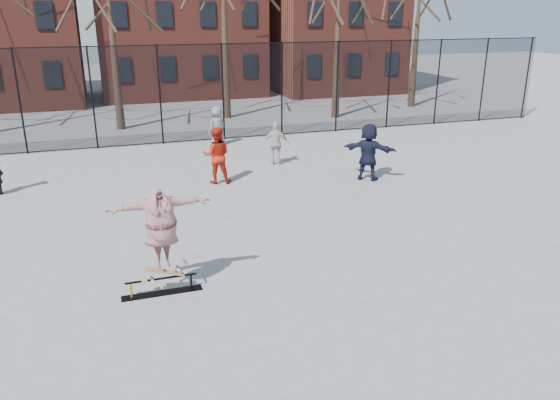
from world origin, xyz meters
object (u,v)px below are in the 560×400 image
object	(u,v)px
skater	(162,235)
bystander_white	(276,144)
bystander_red	(217,155)
skate_rail	(162,287)
bystander_extra	(217,126)
bystander_navy	(369,152)
skateboard	(165,275)

from	to	relation	value
skater	bystander_white	xyz separation A→B (m)	(4.96, 8.27, -0.47)
skater	bystander_red	xyz separation A→B (m)	(2.49, 6.79, -0.33)
skate_rail	bystander_extra	size ratio (longest dim) A/B	0.98
bystander_white	bystander_navy	size ratio (longest dim) A/B	0.83
skate_rail	skateboard	size ratio (longest dim) A/B	1.92
skate_rail	bystander_navy	distance (m)	9.25
bystander_red	bystander_white	distance (m)	2.87
bystander_navy	bystander_extra	world-z (taller)	bystander_navy
skate_rail	skater	distance (m)	1.11
skater	bystander_navy	world-z (taller)	skater
skate_rail	skater	world-z (taller)	skater
skater	bystander_white	world-z (taller)	skater
bystander_white	skate_rail	bearing A→B (deg)	79.51
skateboard	skate_rail	bearing A→B (deg)	180.00
bystander_extra	skater	bearing A→B (deg)	46.69
bystander_red	bystander_white	bearing A→B (deg)	-135.39
bystander_navy	bystander_extra	distance (m)	7.20
skateboard	skater	size ratio (longest dim) A/B	0.42
skater	bystander_extra	size ratio (longest dim) A/B	1.21
skater	bystander_navy	xyz separation A→B (m)	(7.24, 5.60, -0.30)
bystander_white	bystander_navy	world-z (taller)	bystander_navy
skate_rail	bystander_extra	distance (m)	12.35
bystander_white	bystander_red	bearing A→B (deg)	51.81
skateboard	bystander_white	bearing A→B (deg)	59.07
skater	bystander_extra	xyz separation A→B (m)	(3.57, 11.78, -0.43)
bystander_extra	bystander_white	bearing A→B (deg)	85.08
bystander_white	bystander_navy	distance (m)	3.52
bystander_extra	skate_rail	bearing A→B (deg)	46.34
skater	bystander_navy	bearing A→B (deg)	35.23
bystander_red	skater	bearing A→B (deg)	83.49
skater	bystander_extra	bearing A→B (deg)	70.67
bystander_white	skateboard	bearing A→B (deg)	79.92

